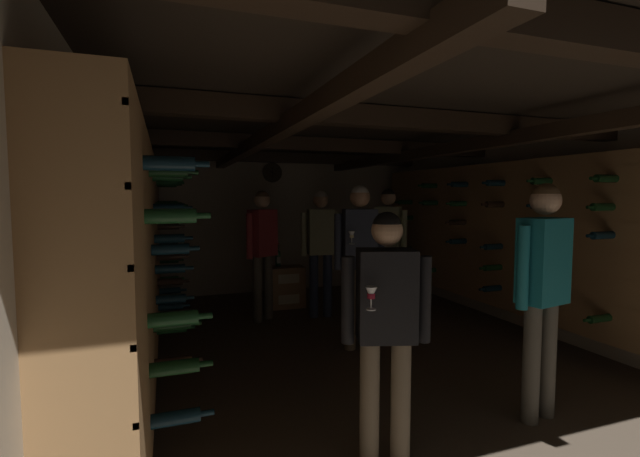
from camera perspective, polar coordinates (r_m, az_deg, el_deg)
ground_plane at (r=4.76m, az=5.12°, el=-15.80°), size 8.40×8.40×0.00m
room_shell at (r=4.73m, az=3.84°, el=1.57°), size 4.72×6.52×2.41m
wine_crate_stack at (r=6.47m, az=-4.52°, el=-7.65°), size 0.52×0.35×0.60m
display_bottle at (r=6.43m, az=-5.56°, el=-3.79°), size 0.08×0.08×0.35m
person_host_center at (r=4.60m, az=5.22°, el=-2.81°), size 0.53×0.33×1.75m
person_guest_far_left at (r=5.71m, az=-7.57°, el=-1.76°), size 0.47×0.43×1.71m
person_guest_near_left at (r=2.67m, az=8.68°, el=-11.28°), size 0.52×0.33×1.54m
person_guest_rear_center at (r=5.81m, az=0.10°, el=-1.63°), size 0.54×0.33×1.70m
person_guest_far_right at (r=6.13m, az=8.91°, el=-1.14°), size 0.46×0.39×1.74m
person_guest_near_right at (r=3.51m, az=27.26°, el=-5.74°), size 0.53×0.28×1.73m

